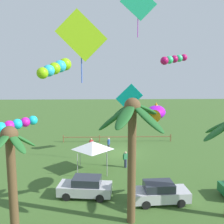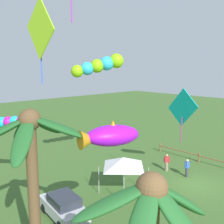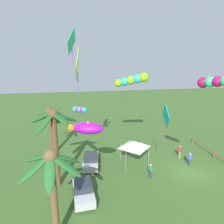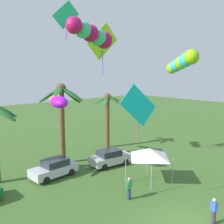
{
  "view_description": "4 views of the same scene",
  "coord_description": "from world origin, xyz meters",
  "px_view_note": "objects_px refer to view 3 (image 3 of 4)",
  "views": [
    {
      "loc": [
        2.01,
        28.66,
        9.13
      ],
      "look_at": [
        1.28,
        7.46,
        5.89
      ],
      "focal_mm": 41.93,
      "sensor_mm": 36.0,
      "label": 1
    },
    {
      "loc": [
        -10.11,
        18.86,
        9.43
      ],
      "look_at": [
        2.04,
        7.39,
        6.58
      ],
      "focal_mm": 43.02,
      "sensor_mm": 36.0,
      "label": 2
    },
    {
      "loc": [
        -17.5,
        11.77,
        11.9
      ],
      "look_at": [
        1.03,
        8.31,
        6.96
      ],
      "focal_mm": 32.07,
      "sensor_mm": 36.0,
      "label": 3
    },
    {
      "loc": [
        -12.41,
        -7.33,
        8.83
      ],
      "look_at": [
        2.06,
        8.68,
        5.42
      ],
      "focal_mm": 42.01,
      "sensor_mm": 36.0,
      "label": 4
    }
  ],
  "objects_px": {
    "palm_tree_0": "(55,129)",
    "kite_tube_0": "(132,80)",
    "parked_car_2": "(83,190)",
    "kite_tube_6": "(216,82)",
    "kite_fish_4": "(86,128)",
    "spectator_1": "(150,171)",
    "kite_diamond_3": "(77,65)",
    "spectator_2": "(180,152)",
    "kite_diamond_5": "(72,42)",
    "parked_car_0": "(91,160)",
    "palm_tree_1": "(50,122)",
    "spectator_0": "(190,159)",
    "festival_tent": "(134,144)",
    "palm_tree_2": "(52,173)",
    "kite_diamond_2": "(166,117)",
    "kite_tube_1": "(79,110)"
  },
  "relations": [
    {
      "from": "spectator_0",
      "to": "kite_fish_4",
      "type": "height_order",
      "value": "kite_fish_4"
    },
    {
      "from": "festival_tent",
      "to": "kite_tube_1",
      "type": "height_order",
      "value": "kite_tube_1"
    },
    {
      "from": "kite_tube_6",
      "to": "palm_tree_1",
      "type": "bearing_deg",
      "value": 46.8
    },
    {
      "from": "palm_tree_0",
      "to": "spectator_2",
      "type": "xyz_separation_m",
      "value": [
        3.03,
        -14.49,
        -4.94
      ]
    },
    {
      "from": "palm_tree_2",
      "to": "kite_diamond_3",
      "type": "xyz_separation_m",
      "value": [
        9.27,
        -2.0,
        6.39
      ]
    },
    {
      "from": "kite_tube_6",
      "to": "palm_tree_0",
      "type": "bearing_deg",
      "value": 65.1
    },
    {
      "from": "festival_tent",
      "to": "kite_fish_4",
      "type": "relative_size",
      "value": 0.93
    },
    {
      "from": "kite_fish_4",
      "to": "spectator_2",
      "type": "bearing_deg",
      "value": -66.83
    },
    {
      "from": "kite_diamond_2",
      "to": "spectator_2",
      "type": "bearing_deg",
      "value": -46.37
    },
    {
      "from": "palm_tree_1",
      "to": "spectator_1",
      "type": "bearing_deg",
      "value": -124.34
    },
    {
      "from": "parked_car_0",
      "to": "parked_car_2",
      "type": "height_order",
      "value": "same"
    },
    {
      "from": "spectator_1",
      "to": "kite_tube_6",
      "type": "distance_m",
      "value": 11.06
    },
    {
      "from": "spectator_1",
      "to": "kite_diamond_3",
      "type": "height_order",
      "value": "kite_diamond_3"
    },
    {
      "from": "parked_car_2",
      "to": "palm_tree_2",
      "type": "bearing_deg",
      "value": 153.25
    },
    {
      "from": "kite_fish_4",
      "to": "kite_tube_6",
      "type": "bearing_deg",
      "value": -111.08
    },
    {
      "from": "palm_tree_1",
      "to": "kite_diamond_5",
      "type": "height_order",
      "value": "kite_diamond_5"
    },
    {
      "from": "parked_car_2",
      "to": "kite_tube_6",
      "type": "distance_m",
      "value": 13.82
    },
    {
      "from": "spectator_0",
      "to": "kite_fish_4",
      "type": "bearing_deg",
      "value": 104.24
    },
    {
      "from": "palm_tree_1",
      "to": "spectator_0",
      "type": "bearing_deg",
      "value": -109.6
    },
    {
      "from": "parked_car_2",
      "to": "kite_fish_4",
      "type": "height_order",
      "value": "kite_fish_4"
    },
    {
      "from": "spectator_1",
      "to": "kite_diamond_2",
      "type": "relative_size",
      "value": 0.43
    },
    {
      "from": "palm_tree_2",
      "to": "kite_diamond_2",
      "type": "xyz_separation_m",
      "value": [
        5.34,
        -10.04,
        1.67
      ]
    },
    {
      "from": "kite_tube_1",
      "to": "kite_diamond_5",
      "type": "bearing_deg",
      "value": 176.38
    },
    {
      "from": "palm_tree_0",
      "to": "kite_tube_0",
      "type": "bearing_deg",
      "value": -56.82
    },
    {
      "from": "palm_tree_2",
      "to": "palm_tree_1",
      "type": "bearing_deg",
      "value": 6.66
    },
    {
      "from": "kite_tube_1",
      "to": "parked_car_2",
      "type": "bearing_deg",
      "value": 179.29
    },
    {
      "from": "kite_diamond_2",
      "to": "spectator_0",
      "type": "bearing_deg",
      "value": -65.74
    },
    {
      "from": "parked_car_0",
      "to": "festival_tent",
      "type": "bearing_deg",
      "value": -94.0
    },
    {
      "from": "spectator_0",
      "to": "kite_diamond_2",
      "type": "relative_size",
      "value": 0.43
    },
    {
      "from": "spectator_1",
      "to": "parked_car_0",
      "type": "bearing_deg",
      "value": 59.41
    },
    {
      "from": "palm_tree_0",
      "to": "festival_tent",
      "type": "relative_size",
      "value": 2.69
    },
    {
      "from": "palm_tree_1",
      "to": "parked_car_0",
      "type": "distance_m",
      "value": 6.93
    },
    {
      "from": "spectator_0",
      "to": "palm_tree_0",
      "type": "bearing_deg",
      "value": 94.01
    },
    {
      "from": "parked_car_2",
      "to": "palm_tree_0",
      "type": "bearing_deg",
      "value": 44.56
    },
    {
      "from": "kite_diamond_3",
      "to": "kite_diamond_5",
      "type": "height_order",
      "value": "kite_diamond_5"
    },
    {
      "from": "palm_tree_1",
      "to": "kite_diamond_3",
      "type": "bearing_deg",
      "value": -135.88
    },
    {
      "from": "palm_tree_1",
      "to": "kite_tube_1",
      "type": "height_order",
      "value": "palm_tree_1"
    },
    {
      "from": "palm_tree_1",
      "to": "kite_diamond_2",
      "type": "bearing_deg",
      "value": -123.17
    },
    {
      "from": "kite_diamond_2",
      "to": "kite_diamond_5",
      "type": "relative_size",
      "value": 1.16
    },
    {
      "from": "kite_tube_0",
      "to": "kite_tube_1",
      "type": "height_order",
      "value": "kite_tube_0"
    },
    {
      "from": "palm_tree_2",
      "to": "kite_diamond_5",
      "type": "distance_m",
      "value": 10.19
    },
    {
      "from": "parked_car_0",
      "to": "kite_diamond_3",
      "type": "bearing_deg",
      "value": 87.22
    },
    {
      "from": "spectator_0",
      "to": "kite_tube_1",
      "type": "bearing_deg",
      "value": 61.98
    },
    {
      "from": "kite_tube_0",
      "to": "kite_tube_1",
      "type": "distance_m",
      "value": 7.77
    },
    {
      "from": "kite_diamond_5",
      "to": "kite_fish_4",
      "type": "bearing_deg",
      "value": -149.4
    },
    {
      "from": "kite_diamond_2",
      "to": "kite_fish_4",
      "type": "xyz_separation_m",
      "value": [
        -1.09,
        7.6,
        -0.29
      ]
    },
    {
      "from": "spectator_2",
      "to": "kite_diamond_5",
      "type": "height_order",
      "value": "kite_diamond_5"
    },
    {
      "from": "spectator_0",
      "to": "festival_tent",
      "type": "height_order",
      "value": "festival_tent"
    },
    {
      "from": "parked_car_0",
      "to": "spectator_2",
      "type": "bearing_deg",
      "value": -89.74
    },
    {
      "from": "palm_tree_2",
      "to": "kite_fish_4",
      "type": "bearing_deg",
      "value": -29.87
    }
  ]
}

